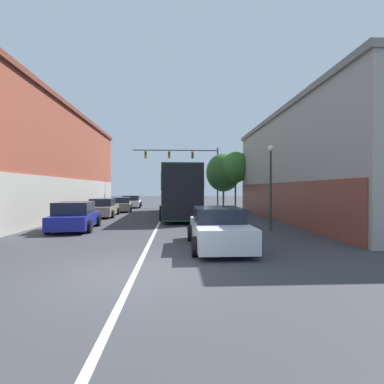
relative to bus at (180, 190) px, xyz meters
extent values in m
plane|color=#38383D|center=(-1.28, -15.84, -2.00)|extent=(160.00, 160.00, 0.00)
cube|color=silver|center=(-1.28, -0.49, -1.99)|extent=(0.14, 42.70, 0.01)
cube|color=brown|center=(-12.04, 0.66, 2.00)|extent=(8.52, 22.35, 7.99)
cube|color=#9E998E|center=(-7.83, 0.66, -0.60)|extent=(0.24, 21.90, 2.80)
cube|color=brown|center=(-12.04, 0.66, 5.84)|extent=(8.86, 22.57, 0.30)
cube|color=#9E998E|center=(10.02, -3.94, 1.51)|extent=(7.60, 19.19, 7.00)
cube|color=brown|center=(6.27, -3.94, -0.77)|extent=(0.24, 18.81, 2.45)
cube|color=slate|center=(10.02, -3.94, 4.86)|extent=(7.91, 19.38, 0.30)
cube|color=#145133|center=(0.00, 0.02, -0.10)|extent=(2.61, 12.77, 3.34)
cube|color=black|center=(0.00, 0.02, 0.50)|extent=(2.66, 12.52, 1.07)
cube|color=beige|center=(0.00, 0.02, -0.37)|extent=(2.65, 12.64, 0.33)
cube|color=black|center=(0.10, -6.33, -0.10)|extent=(2.36, 0.10, 3.20)
cylinder|color=black|center=(-1.30, 3.95, -1.50)|extent=(0.32, 1.00, 1.00)
cylinder|color=black|center=(1.17, 3.99, -1.50)|extent=(0.32, 1.00, 1.00)
cylinder|color=black|center=(-1.17, -3.95, -1.50)|extent=(0.32, 1.00, 1.00)
cylinder|color=black|center=(1.30, -3.91, -1.50)|extent=(0.32, 1.00, 1.00)
cube|color=silver|center=(1.23, -12.62, -1.46)|extent=(1.79, 4.51, 0.73)
cube|color=black|center=(1.22, -12.35, -0.85)|extent=(1.64, 2.35, 0.50)
cylinder|color=black|center=(0.30, -11.23, -1.69)|extent=(0.22, 0.62, 0.62)
cylinder|color=black|center=(2.14, -11.22, -1.69)|extent=(0.22, 0.62, 0.62)
cylinder|color=black|center=(0.31, -14.02, -1.69)|extent=(0.22, 0.62, 0.62)
cylinder|color=black|center=(2.15, -14.01, -1.69)|extent=(0.22, 0.62, 0.62)
cube|color=silver|center=(-5.19, 10.17, -1.52)|extent=(2.13, 4.30, 0.63)
cube|color=black|center=(-5.17, 9.97, -0.94)|extent=(1.84, 2.29, 0.52)
cylinder|color=black|center=(-6.23, 11.41, -1.69)|extent=(0.26, 0.63, 0.61)
cylinder|color=black|center=(-4.32, 11.53, -1.69)|extent=(0.26, 0.63, 0.61)
cylinder|color=black|center=(-6.06, 8.81, -1.69)|extent=(0.26, 0.63, 0.61)
cylinder|color=black|center=(-4.14, 8.94, -1.69)|extent=(0.26, 0.63, 0.61)
cube|color=navy|center=(-5.36, -7.71, -1.51)|extent=(2.15, 4.38, 0.63)
cube|color=black|center=(-5.34, -7.92, -0.89)|extent=(1.82, 2.34, 0.61)
cylinder|color=black|center=(-6.39, -6.49, -1.68)|extent=(0.28, 0.65, 0.64)
cylinder|color=black|center=(-4.57, -6.32, -1.68)|extent=(0.28, 0.65, 0.64)
cylinder|color=black|center=(-6.15, -9.10, -1.68)|extent=(0.28, 0.65, 0.64)
cylinder|color=black|center=(-4.33, -8.93, -1.68)|extent=(0.28, 0.65, 0.64)
cube|color=slate|center=(-5.30, 4.63, -1.52)|extent=(2.19, 4.64, 0.65)
cube|color=black|center=(-5.27, 4.41, -0.95)|extent=(1.79, 2.49, 0.49)
cylinder|color=black|center=(-6.32, 5.90, -1.71)|extent=(0.29, 0.60, 0.57)
cylinder|color=black|center=(-4.63, 6.12, -1.71)|extent=(0.29, 0.60, 0.57)
cylinder|color=black|center=(-5.97, 3.15, -1.71)|extent=(0.29, 0.60, 0.57)
cylinder|color=black|center=(-4.28, 3.37, -1.71)|extent=(0.29, 0.60, 0.57)
cube|color=slate|center=(-5.67, -0.47, -1.51)|extent=(1.92, 4.79, 0.66)
cube|color=black|center=(-5.66, -0.71, -0.91)|extent=(1.65, 2.53, 0.54)
cylinder|color=black|center=(-6.61, 0.93, -1.71)|extent=(0.25, 0.58, 0.57)
cylinder|color=black|center=(-4.90, 1.03, -1.71)|extent=(0.25, 0.58, 0.57)
cylinder|color=black|center=(-6.44, -1.98, -1.71)|extent=(0.25, 0.58, 0.57)
cylinder|color=black|center=(-4.73, -1.88, -1.71)|extent=(0.25, 0.58, 0.57)
cylinder|color=#333338|center=(4.49, 10.87, 1.37)|extent=(0.18, 0.18, 6.73)
cylinder|color=#333338|center=(-0.31, 10.87, 4.44)|extent=(9.60, 0.12, 0.12)
cube|color=#9E8419|center=(1.61, 10.87, 3.92)|extent=(0.28, 0.24, 0.80)
sphere|color=red|center=(1.61, 10.71, 4.16)|extent=(0.18, 0.18, 0.18)
sphere|color=black|center=(1.61, 10.71, 3.92)|extent=(0.18, 0.18, 0.18)
sphere|color=black|center=(1.61, 10.71, 3.67)|extent=(0.18, 0.18, 0.18)
cube|color=#9E8419|center=(-1.03, 10.87, 3.92)|extent=(0.28, 0.24, 0.80)
sphere|color=black|center=(-1.03, 10.71, 4.16)|extent=(0.18, 0.18, 0.18)
sphere|color=black|center=(-1.03, 10.71, 3.92)|extent=(0.18, 0.18, 0.18)
sphere|color=green|center=(-1.03, 10.71, 3.67)|extent=(0.18, 0.18, 0.18)
cube|color=#9E8419|center=(-3.67, 10.87, 3.92)|extent=(0.28, 0.24, 0.80)
sphere|color=black|center=(-3.67, 10.71, 4.16)|extent=(0.18, 0.18, 0.18)
sphere|color=black|center=(-3.67, 10.71, 3.92)|extent=(0.18, 0.18, 0.18)
sphere|color=green|center=(-3.67, 10.71, 3.67)|extent=(0.18, 0.18, 0.18)
cone|color=#233323|center=(4.35, -8.70, -1.90)|extent=(0.26, 0.26, 0.20)
cylinder|color=#233323|center=(4.35, -8.70, -0.03)|extent=(0.10, 0.10, 3.94)
sphere|color=#EFE5CC|center=(4.35, -8.70, 2.05)|extent=(0.30, 0.30, 0.30)
cylinder|color=brown|center=(5.47, 5.54, -0.50)|extent=(0.17, 0.17, 2.99)
ellipsoid|color=#38702D|center=(5.47, 5.54, 2.16)|extent=(2.73, 2.46, 3.00)
cylinder|color=brown|center=(4.47, 6.57, -0.88)|extent=(0.19, 0.19, 2.23)
ellipsoid|color=#2D5B28|center=(4.47, 6.57, 1.70)|extent=(3.47, 3.12, 3.81)
camera|label=1|loc=(-0.28, -23.09, 0.07)|focal=28.00mm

